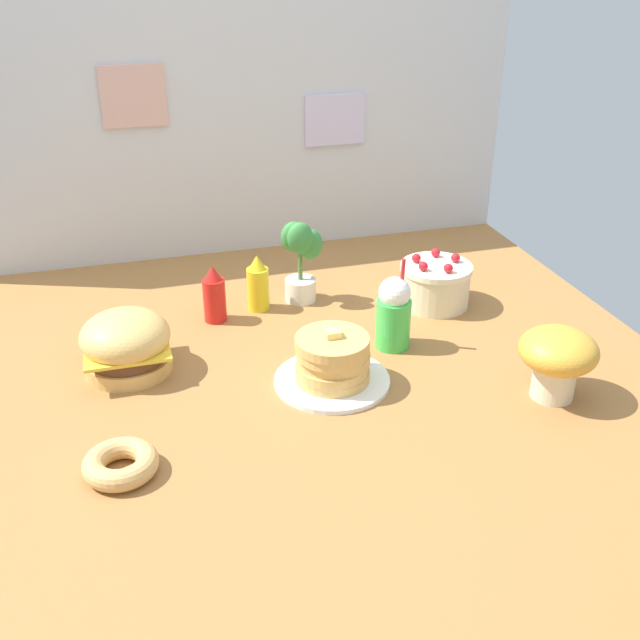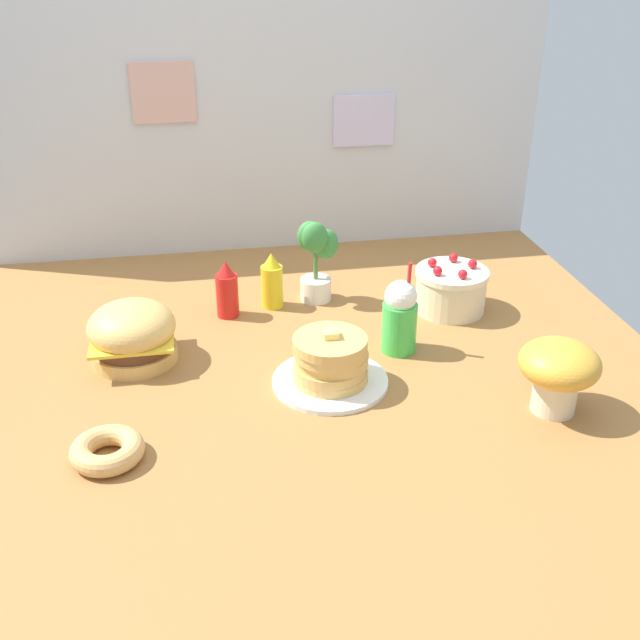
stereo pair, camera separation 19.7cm
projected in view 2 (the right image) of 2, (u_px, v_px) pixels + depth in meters
name	position (u px, v px, depth m)	size (l,w,h in m)	color
ground_plane	(304.00, 382.00, 2.16)	(2.17, 2.06, 0.02)	#9E6B38
back_wall	(260.00, 127.00, 2.83)	(2.17, 0.04, 0.95)	silver
burger	(132.00, 334.00, 2.22)	(0.25, 0.25, 0.18)	#DBA859
pancake_stack	(330.00, 364.00, 2.11)	(0.33, 0.33, 0.17)	white
layer_cake	(451.00, 290.00, 2.51)	(0.24, 0.24, 0.17)	beige
ketchup_bottle	(227.00, 291.00, 2.47)	(0.07, 0.07, 0.19)	red
mustard_bottle	(272.00, 282.00, 2.53)	(0.07, 0.07, 0.19)	yellow
cream_soda_cup	(400.00, 317.00, 2.26)	(0.11, 0.11, 0.29)	green
donut_pink_glaze	(107.00, 450.00, 1.82)	(0.18, 0.18, 0.05)	tan
potted_plant	(316.00, 257.00, 2.55)	(0.13, 0.12, 0.29)	white
mushroom_stool	(559.00, 370.00, 1.97)	(0.21, 0.21, 0.20)	beige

